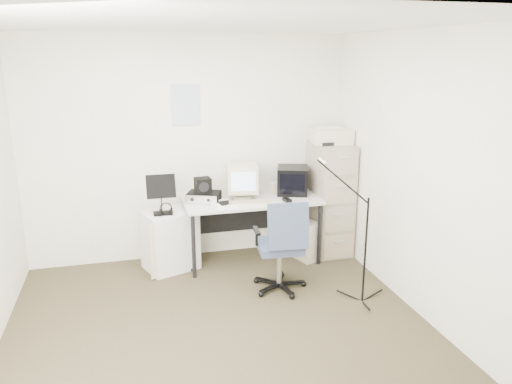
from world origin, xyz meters
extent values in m
cube|color=#312A1B|center=(0.00, 0.00, -0.01)|extent=(3.60, 3.60, 0.01)
cube|color=white|center=(0.00, 0.00, 2.50)|extent=(3.60, 3.60, 0.01)
cube|color=white|center=(0.00, 1.80, 1.25)|extent=(3.60, 0.02, 2.50)
cube|color=white|center=(0.00, -1.80, 1.25)|extent=(3.60, 0.02, 2.50)
cube|color=white|center=(1.80, 0.00, 1.25)|extent=(0.02, 3.60, 2.50)
cube|color=white|center=(-0.02, 1.79, 1.75)|extent=(0.30, 0.02, 0.44)
cube|color=tan|center=(1.58, 1.48, 0.65)|extent=(0.40, 0.60, 1.30)
cube|color=beige|center=(1.58, 1.50, 1.39)|extent=(0.48, 0.36, 0.17)
cube|color=silver|center=(0.63, 1.45, 0.36)|extent=(1.50, 0.70, 0.73)
cube|color=beige|center=(0.55, 1.54, 0.92)|extent=(0.39, 0.40, 0.37)
cube|color=black|center=(1.14, 1.56, 0.88)|extent=(0.44, 0.45, 0.31)
cube|color=#C1B695|center=(0.93, 1.58, 0.80)|extent=(0.09, 0.09, 0.13)
cube|color=beige|center=(0.57, 1.25, 0.74)|extent=(0.51, 0.26, 0.03)
cube|color=black|center=(0.98, 1.25, 0.75)|extent=(0.08, 0.12, 0.03)
cube|color=black|center=(0.11, 1.50, 0.78)|extent=(0.41, 0.36, 0.10)
cube|color=black|center=(0.10, 1.49, 0.91)|extent=(0.18, 0.17, 0.16)
cube|color=white|center=(0.29, 1.29, 0.74)|extent=(0.28, 0.34, 0.02)
cube|color=beige|center=(1.22, 1.40, 0.22)|extent=(0.35, 0.52, 0.45)
cube|color=#334154|center=(0.72, 0.68, 0.48)|extent=(0.60, 0.60, 0.95)
cube|color=silver|center=(-0.28, 1.46, 0.33)|extent=(0.64, 0.58, 0.65)
cube|color=black|center=(-0.36, 1.40, 0.87)|extent=(0.34, 0.25, 0.44)
torus|color=black|center=(-0.32, 1.34, 0.70)|extent=(0.19, 0.19, 0.03)
cylinder|color=black|center=(1.42, 0.23, 0.67)|extent=(0.03, 0.03, 1.35)
camera|label=1|loc=(-0.68, -3.70, 2.30)|focal=35.00mm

